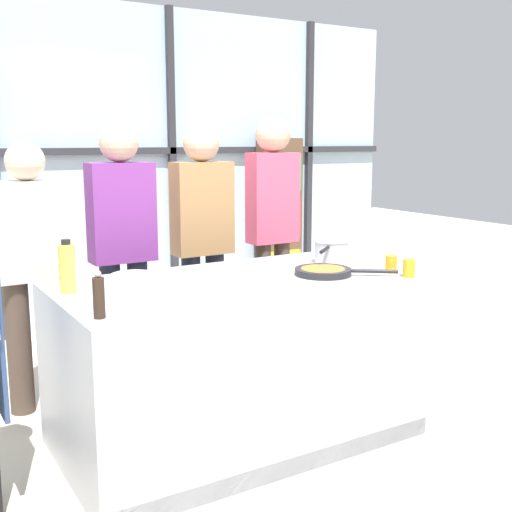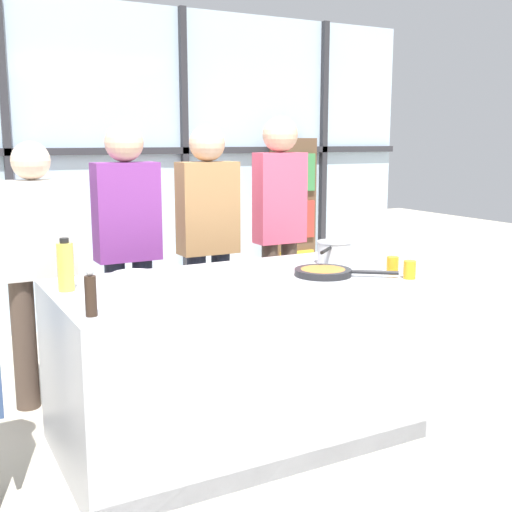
{
  "view_description": "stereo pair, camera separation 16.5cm",
  "coord_description": "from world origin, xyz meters",
  "views": [
    {
      "loc": [
        -1.64,
        -2.92,
        1.64
      ],
      "look_at": [
        0.18,
        0.1,
        1.0
      ],
      "focal_mm": 45.0,
      "sensor_mm": 36.0,
      "label": 1
    },
    {
      "loc": [
        -1.5,
        -3.0,
        1.64
      ],
      "look_at": [
        0.18,
        0.1,
        1.0
      ],
      "focal_mm": 45.0,
      "sensor_mm": 36.0,
      "label": 2
    }
  ],
  "objects": [
    {
      "name": "oil_bottle",
      "position": [
        -0.85,
        0.18,
        1.02
      ],
      "size": [
        0.08,
        0.08,
        0.27
      ],
      "color": "#E0CC4C",
      "rests_on": "demo_island"
    },
    {
      "name": "pepper_grinder",
      "position": [
        -0.86,
        -0.34,
        0.99
      ],
      "size": [
        0.05,
        0.05,
        0.21
      ],
      "color": "#332319",
      "rests_on": "demo_island"
    },
    {
      "name": "demo_island",
      "position": [
        0.0,
        -0.0,
        0.45
      ],
      "size": [
        1.89,
        1.03,
        0.9
      ],
      "color": "#A8AAB2",
      "rests_on": "ground_plane"
    },
    {
      "name": "ground_plane",
      "position": [
        0.0,
        0.0,
        0.0
      ],
      "size": [
        18.0,
        18.0,
        0.0
      ],
      "primitive_type": "plane",
      "color": "#BCB29E"
    },
    {
      "name": "back_window_wall",
      "position": [
        0.0,
        2.6,
        1.4
      ],
      "size": [
        6.4,
        0.1,
        2.8
      ],
      "color": "silver",
      "rests_on": "ground_plane"
    },
    {
      "name": "spectator_center_left",
      "position": [
        -0.28,
        0.98,
        1.01
      ],
      "size": [
        0.41,
        0.24,
        1.74
      ],
      "rotation": [
        0.0,
        0.0,
        3.14
      ],
      "color": "#232838",
      "rests_on": "ground_plane"
    },
    {
      "name": "spectator_center_right",
      "position": [
        0.28,
        0.98,
        1.01
      ],
      "size": [
        0.41,
        0.24,
        1.73
      ],
      "rotation": [
        0.0,
        0.0,
        3.14
      ],
      "color": "#232838",
      "rests_on": "ground_plane"
    },
    {
      "name": "juice_glass_far",
      "position": [
        0.85,
        -0.28,
        0.95
      ],
      "size": [
        0.07,
        0.07,
        0.1
      ],
      "primitive_type": "cylinder",
      "color": "orange",
      "rests_on": "demo_island"
    },
    {
      "name": "mixing_bowl",
      "position": [
        -0.45,
        -0.07,
        0.93
      ],
      "size": [
        0.26,
        0.26,
        0.06
      ],
      "color": "silver",
      "rests_on": "demo_island"
    },
    {
      "name": "bookshelf",
      "position": [
        1.86,
        2.41,
        0.83
      ],
      "size": [
        0.45,
        0.19,
        1.65
      ],
      "color": "brown",
      "rests_on": "ground_plane"
    },
    {
      "name": "saucepan",
      "position": [
        0.73,
        0.12,
        0.97
      ],
      "size": [
        0.32,
        0.29,
        0.14
      ],
      "color": "silver",
      "rests_on": "demo_island"
    },
    {
      "name": "white_plate",
      "position": [
        -0.44,
        0.39,
        0.9
      ],
      "size": [
        0.24,
        0.24,
        0.01
      ],
      "primitive_type": "cylinder",
      "color": "white",
      "rests_on": "demo_island"
    },
    {
      "name": "juice_glass_near",
      "position": [
        0.85,
        -0.42,
        0.95
      ],
      "size": [
        0.07,
        0.07,
        0.1
      ],
      "primitive_type": "cylinder",
      "color": "orange",
      "rests_on": "demo_island"
    },
    {
      "name": "spectator_far_left",
      "position": [
        -0.85,
        0.98,
        0.92
      ],
      "size": [
        0.45,
        0.23,
        1.63
      ],
      "rotation": [
        0.0,
        0.0,
        3.14
      ],
      "color": "#47382D",
      "rests_on": "ground_plane"
    },
    {
      "name": "spectator_far_right",
      "position": [
        0.85,
        0.98,
        1.07
      ],
      "size": [
        0.37,
        0.25,
        1.8
      ],
      "rotation": [
        0.0,
        0.0,
        3.14
      ],
      "color": "#47382D",
      "rests_on": "ground_plane"
    },
    {
      "name": "frying_pan",
      "position": [
        0.49,
        -0.13,
        0.92
      ],
      "size": [
        0.49,
        0.42,
        0.04
      ],
      "color": "#232326",
      "rests_on": "demo_island"
    }
  ]
}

